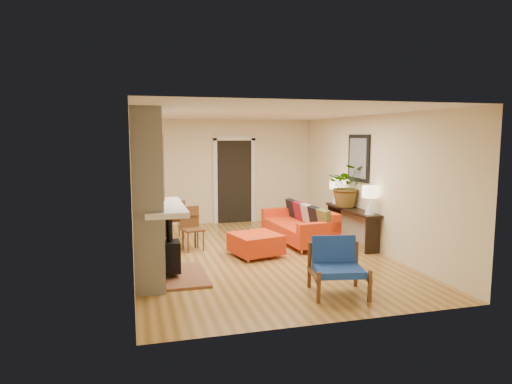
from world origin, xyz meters
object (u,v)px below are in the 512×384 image
at_px(lamp_near, 370,197).
at_px(houseplant, 347,186).
at_px(dining_table, 180,218).
at_px(console_table, 352,216).
at_px(sofa, 301,225).
at_px(ottoman, 256,243).
at_px(lamp_far, 336,188).
at_px(blue_chair, 337,263).

xyz_separation_m(lamp_near, houseplant, (-0.01, 0.93, 0.11)).
relative_size(dining_table, console_table, 0.86).
xyz_separation_m(sofa, dining_table, (-2.46, 0.43, 0.20)).
height_order(console_table, lamp_near, lamp_near).
relative_size(sofa, console_table, 1.13).
bearing_deg(console_table, sofa, 156.50).
relative_size(ottoman, houseplant, 1.09).
distance_m(sofa, lamp_far, 1.23).
distance_m(sofa, blue_chair, 3.07).
height_order(blue_chair, houseplant, houseplant).
distance_m(blue_chair, lamp_near, 2.53).
bearing_deg(sofa, blue_chair, -101.57).
xyz_separation_m(dining_table, houseplant, (3.40, -0.62, 0.62)).
bearing_deg(lamp_near, blue_chair, -129.51).
height_order(sofa, console_table, sofa).
bearing_deg(lamp_near, ottoman, 172.72).
xyz_separation_m(dining_table, lamp_near, (3.41, -1.55, 0.51)).
bearing_deg(dining_table, lamp_near, -24.41).
xyz_separation_m(sofa, ottoman, (-1.21, -0.84, -0.11)).
bearing_deg(houseplant, console_table, -87.42).
relative_size(ottoman, dining_table, 0.62).
bearing_deg(console_table, ottoman, -168.68).
height_order(console_table, houseplant, houseplant).
bearing_deg(lamp_near, sofa, 130.19).
xyz_separation_m(blue_chair, console_table, (1.56, 2.60, 0.16)).
bearing_deg(lamp_far, lamp_near, -90.00).
distance_m(blue_chair, console_table, 3.03).
distance_m(console_table, houseplant, 0.64).
bearing_deg(ottoman, console_table, 11.32).
distance_m(console_table, lamp_far, 0.90).
xyz_separation_m(ottoman, dining_table, (-1.25, 1.27, 0.31)).
height_order(ottoman, blue_chair, blue_chair).
height_order(dining_table, lamp_far, lamp_far).
bearing_deg(ottoman, lamp_far, 29.00).
distance_m(sofa, dining_table, 2.51).
distance_m(dining_table, houseplant, 3.51).
bearing_deg(ottoman, sofa, 34.79).
bearing_deg(lamp_far, blue_chair, -114.89).
height_order(sofa, dining_table, dining_table).
relative_size(lamp_near, houseplant, 0.60).
height_order(sofa, blue_chair, sofa).
bearing_deg(blue_chair, ottoman, 105.37).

